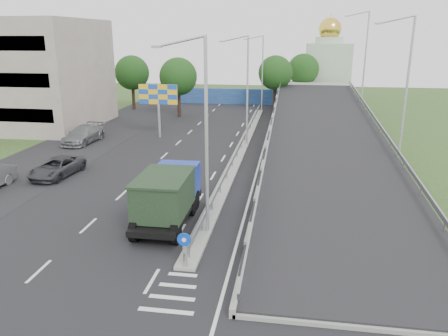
% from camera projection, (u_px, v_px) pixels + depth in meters
% --- Properties ---
extents(ground, '(160.00, 160.00, 0.00)m').
position_uv_depth(ground, '(173.00, 297.00, 17.79)').
color(ground, '#2D4C1E').
rests_on(ground, ground).
extents(road_surface, '(26.00, 90.00, 0.04)m').
position_uv_depth(road_surface, '(201.00, 161.00, 37.14)').
color(road_surface, black).
rests_on(road_surface, ground).
extents(parking_strip, '(8.00, 90.00, 0.05)m').
position_uv_depth(parking_strip, '(58.00, 155.00, 39.04)').
color(parking_strip, black).
rests_on(parking_strip, ground).
extents(median, '(1.00, 44.00, 0.20)m').
position_uv_depth(median, '(241.00, 149.00, 40.45)').
color(median, gray).
rests_on(median, ground).
extents(overpass_ramp, '(10.00, 50.00, 3.50)m').
position_uv_depth(overpass_ramp, '(325.00, 135.00, 38.87)').
color(overpass_ramp, gray).
rests_on(overpass_ramp, ground).
extents(median_guardrail, '(0.09, 44.00, 0.71)m').
position_uv_depth(median_guardrail, '(241.00, 143.00, 40.26)').
color(median_guardrail, gray).
rests_on(median_guardrail, median).
extents(sign_bollard, '(0.64, 0.23, 1.67)m').
position_uv_depth(sign_bollard, '(185.00, 249.00, 19.54)').
color(sign_bollard, black).
rests_on(sign_bollard, median).
extents(lamp_post_near, '(2.74, 0.18, 10.08)m').
position_uv_depth(lamp_post_near, '(203.00, 128.00, 21.75)').
color(lamp_post_near, '#B2B5B7').
rests_on(lamp_post_near, median).
extents(lamp_post_mid, '(2.74, 0.18, 10.08)m').
position_uv_depth(lamp_post_mid, '(245.00, 85.00, 40.66)').
color(lamp_post_mid, '#B2B5B7').
rests_on(lamp_post_mid, median).
extents(lamp_post_far, '(2.74, 0.18, 10.08)m').
position_uv_depth(lamp_post_far, '(261.00, 69.00, 59.57)').
color(lamp_post_far, '#B2B5B7').
rests_on(lamp_post_far, median).
extents(blue_wall, '(30.00, 0.50, 2.40)m').
position_uv_depth(blue_wall, '(237.00, 97.00, 67.19)').
color(blue_wall, navy).
rests_on(blue_wall, ground).
extents(church, '(7.00, 7.00, 13.80)m').
position_uv_depth(church, '(328.00, 67.00, 71.50)').
color(church, '#B2CCAD').
rests_on(church, ground).
extents(billboard, '(4.00, 0.24, 5.50)m').
position_uv_depth(billboard, '(158.00, 97.00, 44.36)').
color(billboard, '#B2B5B7').
rests_on(billboard, ground).
extents(tree_left_mid, '(4.80, 4.80, 7.60)m').
position_uv_depth(tree_left_mid, '(178.00, 77.00, 55.56)').
color(tree_left_mid, black).
rests_on(tree_left_mid, ground).
extents(tree_median_far, '(4.80, 4.80, 7.60)m').
position_uv_depth(tree_median_far, '(275.00, 73.00, 61.37)').
color(tree_median_far, black).
rests_on(tree_median_far, ground).
extents(tree_left_far, '(4.80, 4.80, 7.60)m').
position_uv_depth(tree_left_far, '(132.00, 73.00, 61.47)').
color(tree_left_far, black).
rests_on(tree_left_far, ground).
extents(tree_ramp_far, '(4.80, 4.80, 7.60)m').
position_uv_depth(tree_ramp_far, '(303.00, 70.00, 67.40)').
color(tree_ramp_far, black).
rests_on(tree_ramp_far, ground).
extents(dump_truck, '(2.75, 6.91, 3.03)m').
position_uv_depth(dump_truck, '(168.00, 194.00, 24.55)').
color(dump_truck, black).
rests_on(dump_truck, ground).
extents(parked_car_c, '(2.74, 5.20, 1.40)m').
position_uv_depth(parked_car_c, '(57.00, 167.00, 32.90)').
color(parked_car_c, '#323237').
rests_on(parked_car_c, ground).
extents(parked_car_d, '(2.70, 5.86, 1.66)m').
position_uv_depth(parked_car_d, '(83.00, 135.00, 43.13)').
color(parked_car_d, slate).
rests_on(parked_car_d, ground).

